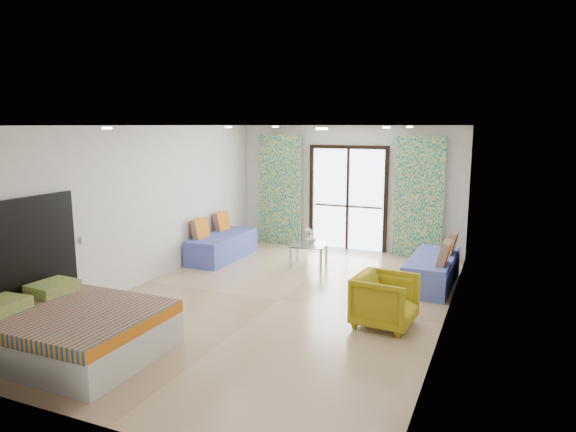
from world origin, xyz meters
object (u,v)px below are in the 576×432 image
at_px(bed, 72,331).
at_px(daybed_left, 222,245).
at_px(coffee_table, 309,246).
at_px(armchair, 385,298).
at_px(daybed_right, 433,270).

xyz_separation_m(bed, daybed_left, (-0.64, 4.58, -0.01)).
relative_size(bed, coffee_table, 2.60).
bearing_deg(bed, armchair, 35.77).
distance_m(daybed_right, armchair, 2.12).
bearing_deg(coffee_table, armchair, -49.82).
bearing_deg(daybed_left, daybed_right, -2.58).
bearing_deg(daybed_right, bed, -127.45).
height_order(daybed_left, armchair, daybed_left).
xyz_separation_m(daybed_left, armchair, (3.88, -2.24, 0.12)).
relative_size(daybed_left, armchair, 2.29).
distance_m(bed, daybed_left, 4.62).
relative_size(bed, daybed_right, 1.09).
distance_m(bed, armchair, 3.99).
distance_m(daybed_right, coffee_table, 2.40).
bearing_deg(daybed_right, coffee_table, 174.28).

